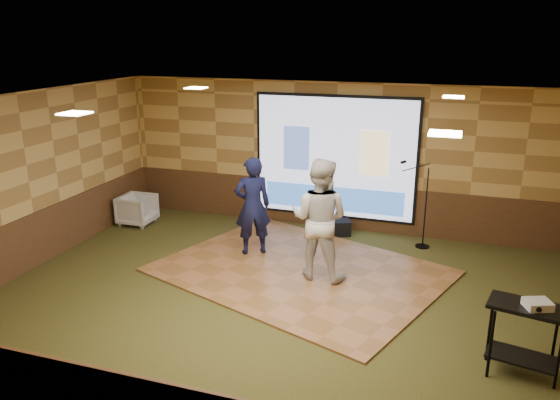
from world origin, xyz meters
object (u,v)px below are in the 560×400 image
(banquet_chair, at_px, (137,210))
(projector_screen, at_px, (335,159))
(duffel_bag, at_px, (338,228))
(projector, at_px, (538,304))
(mic_stand, at_px, (421,222))
(dance_floor, at_px, (300,271))
(player_left, at_px, (253,206))
(player_right, at_px, (319,219))
(av_table, at_px, (525,327))

(banquet_chair, bearing_deg, projector_screen, -76.08)
(banquet_chair, xyz_separation_m, duffel_bag, (4.19, 0.70, -0.17))
(projector, relative_size, mic_stand, 0.17)
(dance_floor, distance_m, banquet_chair, 4.17)
(player_left, relative_size, mic_stand, 1.08)
(player_left, bearing_deg, projector_screen, -151.28)
(player_left, distance_m, mic_stand, 3.21)
(projector, xyz_separation_m, mic_stand, (-1.56, 3.82, -0.47))
(player_left, relative_size, projector, 6.37)
(mic_stand, distance_m, banquet_chair, 5.84)
(player_right, bearing_deg, av_table, 153.52)
(dance_floor, xyz_separation_m, projector, (3.40, -2.00, 0.94))
(projector, bearing_deg, mic_stand, 91.10)
(banquet_chair, bearing_deg, av_table, -114.81)
(projector_screen, distance_m, player_right, 2.50)
(player_left, relative_size, duffel_bag, 3.70)
(dance_floor, relative_size, banquet_chair, 6.45)
(mic_stand, distance_m, duffel_bag, 1.66)
(player_right, height_order, projector, player_right)
(player_right, bearing_deg, projector_screen, -77.30)
(projector, bearing_deg, dance_floor, 128.51)
(duffel_bag, bearing_deg, banquet_chair, -170.54)
(dance_floor, height_order, banquet_chair, banquet_chair)
(mic_stand, bearing_deg, av_table, -85.22)
(av_table, relative_size, mic_stand, 0.55)
(av_table, height_order, duffel_bag, av_table)
(mic_stand, bearing_deg, projector, -84.28)
(player_right, bearing_deg, duffel_bag, -81.21)
(projector_screen, xyz_separation_m, player_right, (0.32, -2.44, -0.44))
(av_table, height_order, banquet_chair, av_table)
(projector, distance_m, duffel_bag, 5.13)
(projector, bearing_deg, banquet_chair, 135.16)
(player_right, relative_size, projector, 7.12)
(dance_floor, relative_size, mic_stand, 2.70)
(dance_floor, xyz_separation_m, player_left, (-1.04, 0.47, 0.92))
(banquet_chair, bearing_deg, duffel_bag, -81.56)
(player_right, xyz_separation_m, projector, (3.05, -1.87, -0.08))
(av_table, relative_size, projector, 3.23)
(projector_screen, height_order, player_left, projector_screen)
(projector_screen, xyz_separation_m, dance_floor, (-0.03, -2.31, -1.46))
(player_right, distance_m, av_table, 3.51)
(av_table, xyz_separation_m, projector, (0.09, -0.04, 0.33))
(projector, distance_m, banquet_chair, 8.08)
(dance_floor, distance_m, player_right, 1.09)
(dance_floor, bearing_deg, banquet_chair, 162.54)
(mic_stand, height_order, duffel_bag, mic_stand)
(av_table, distance_m, banquet_chair, 7.96)
(player_left, bearing_deg, projector, 119.84)
(dance_floor, bearing_deg, projector_screen, 89.17)
(projector_screen, distance_m, player_left, 2.20)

